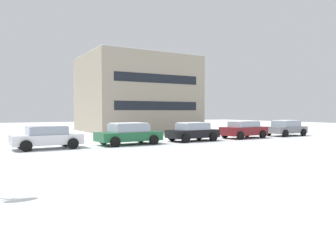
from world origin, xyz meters
The scene contains 6 objects.
parked_car_white centered at (3.02, 8.60, 0.71)m, with size 4.00×2.09×1.38m.
parked_car_green centered at (8.19, 8.47, 0.74)m, with size 4.31×2.26×1.46m.
parked_car_black centered at (13.35, 8.45, 0.71)m, with size 3.93×2.08×1.39m.
parked_car_maroon centered at (18.52, 8.50, 0.74)m, with size 3.99×2.13×1.44m.
parked_car_gray centered at (23.68, 8.52, 0.72)m, with size 3.94×2.15×1.42m.
building_far_right centered at (15.60, 23.16, 4.25)m, with size 11.95×10.39×8.50m.
Camera 1 is at (-0.48, -11.48, 2.18)m, focal length 34.81 mm.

